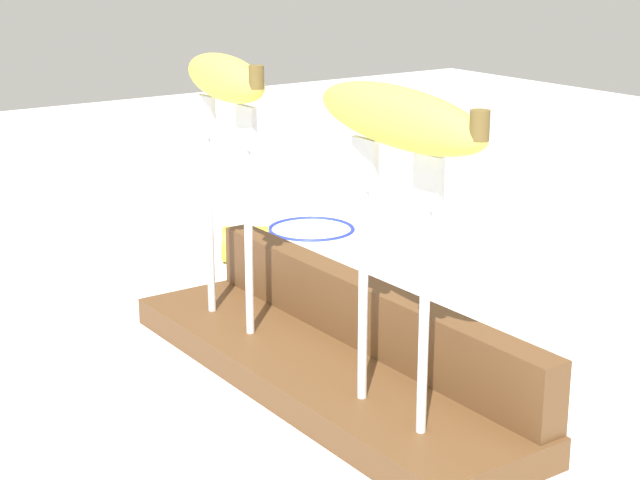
{
  "coord_description": "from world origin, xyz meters",
  "views": [
    {
      "loc": [
        0.64,
        -0.45,
        0.36
      ],
      "look_at": [
        0.0,
        0.0,
        0.12
      ],
      "focal_mm": 57.82,
      "sensor_mm": 36.0,
      "label": 1
    }
  ],
  "objects_px": {
    "banana_raised_left": "(224,77)",
    "fork_fallen_near": "(559,399)",
    "wire_coil": "(311,227)",
    "fork_stand_right": "(393,260)",
    "fork_stand_left": "(227,193)",
    "banana_chunk_near": "(245,244)",
    "banana_raised_right": "(397,116)"
  },
  "relations": [
    {
      "from": "fork_stand_right",
      "to": "banana_chunk_near",
      "type": "distance_m",
      "value": 0.47
    },
    {
      "from": "banana_raised_left",
      "to": "wire_coil",
      "type": "xyz_separation_m",
      "value": [
        -0.27,
        0.28,
        -0.24
      ]
    },
    {
      "from": "fork_stand_left",
      "to": "wire_coil",
      "type": "height_order",
      "value": "fork_stand_left"
    },
    {
      "from": "fork_fallen_near",
      "to": "fork_stand_right",
      "type": "bearing_deg",
      "value": -98.85
    },
    {
      "from": "fork_stand_right",
      "to": "banana_raised_left",
      "type": "bearing_deg",
      "value": 180.0
    },
    {
      "from": "banana_raised_left",
      "to": "fork_fallen_near",
      "type": "bearing_deg",
      "value": 31.38
    },
    {
      "from": "wire_coil",
      "to": "banana_raised_left",
      "type": "bearing_deg",
      "value": -45.29
    },
    {
      "from": "fork_stand_left",
      "to": "wire_coil",
      "type": "xyz_separation_m",
      "value": [
        -0.27,
        0.28,
        -0.14
      ]
    },
    {
      "from": "fork_stand_right",
      "to": "fork_fallen_near",
      "type": "bearing_deg",
      "value": 81.15
    },
    {
      "from": "banana_raised_right",
      "to": "wire_coil",
      "type": "relative_size",
      "value": 1.85
    },
    {
      "from": "fork_stand_left",
      "to": "banana_raised_right",
      "type": "height_order",
      "value": "banana_raised_right"
    },
    {
      "from": "fork_stand_right",
      "to": "banana_raised_right",
      "type": "distance_m",
      "value": 0.1
    },
    {
      "from": "fork_stand_right",
      "to": "wire_coil",
      "type": "xyz_separation_m",
      "value": [
        -0.5,
        0.28,
        -0.14
      ]
    },
    {
      "from": "banana_chunk_near",
      "to": "wire_coil",
      "type": "relative_size",
      "value": 0.59
    },
    {
      "from": "wire_coil",
      "to": "banana_raised_right",
      "type": "bearing_deg",
      "value": -28.94
    },
    {
      "from": "fork_stand_right",
      "to": "fork_fallen_near",
      "type": "distance_m",
      "value": 0.21
    },
    {
      "from": "fork_stand_left",
      "to": "banana_raised_left",
      "type": "relative_size",
      "value": 1.23
    },
    {
      "from": "fork_stand_right",
      "to": "banana_raised_right",
      "type": "relative_size",
      "value": 0.96
    },
    {
      "from": "banana_raised_right",
      "to": "wire_coil",
      "type": "bearing_deg",
      "value": 151.06
    },
    {
      "from": "fork_fallen_near",
      "to": "banana_chunk_near",
      "type": "height_order",
      "value": "banana_chunk_near"
    },
    {
      "from": "fork_stand_left",
      "to": "banana_chunk_near",
      "type": "bearing_deg",
      "value": 146.05
    },
    {
      "from": "fork_stand_left",
      "to": "fork_fallen_near",
      "type": "distance_m",
      "value": 0.32
    },
    {
      "from": "fork_stand_left",
      "to": "fork_stand_right",
      "type": "height_order",
      "value": "fork_stand_left"
    },
    {
      "from": "fork_stand_left",
      "to": "banana_raised_right",
      "type": "bearing_deg",
      "value": 0.0
    },
    {
      "from": "fork_stand_left",
      "to": "fork_fallen_near",
      "type": "height_order",
      "value": "fork_stand_left"
    },
    {
      "from": "fork_fallen_near",
      "to": "wire_coil",
      "type": "distance_m",
      "value": 0.54
    },
    {
      "from": "wire_coil",
      "to": "fork_fallen_near",
      "type": "bearing_deg",
      "value": -13.3
    },
    {
      "from": "banana_raised_right",
      "to": "wire_coil",
      "type": "height_order",
      "value": "banana_raised_right"
    },
    {
      "from": "fork_stand_left",
      "to": "banana_chunk_near",
      "type": "xyz_separation_m",
      "value": [
        -0.21,
        0.14,
        -0.12
      ]
    },
    {
      "from": "banana_raised_left",
      "to": "wire_coil",
      "type": "relative_size",
      "value": 1.46
    },
    {
      "from": "banana_chunk_near",
      "to": "fork_stand_right",
      "type": "bearing_deg",
      "value": -17.84
    },
    {
      "from": "banana_chunk_near",
      "to": "banana_raised_right",
      "type": "bearing_deg",
      "value": -17.84
    }
  ]
}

